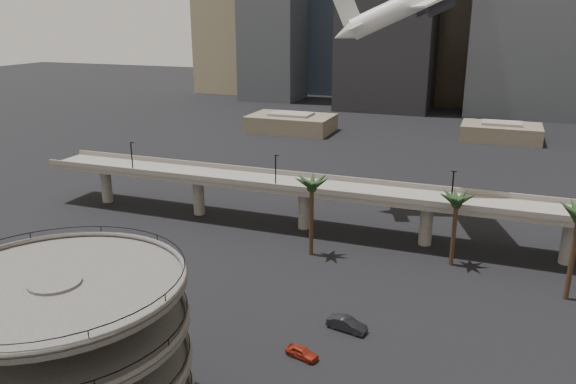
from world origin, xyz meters
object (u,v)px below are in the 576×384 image
at_px(parking_ramp, 64,348).
at_px(overpass, 364,197).
at_px(car_b, 347,324).
at_px(car_a, 302,352).

xyz_separation_m(parking_ramp, overpass, (13.00, 59.00, -2.50)).
bearing_deg(car_b, parking_ramp, 157.43).
bearing_deg(car_a, car_b, -8.85).
height_order(overpass, car_b, overpass).
relative_size(parking_ramp, car_b, 4.36).
bearing_deg(overpass, car_b, -80.00).
relative_size(parking_ramp, car_a, 5.58).
distance_m(car_a, car_b, 8.24).
relative_size(overpass, car_a, 32.69).
xyz_separation_m(overpass, car_b, (5.58, -31.65, -6.50)).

